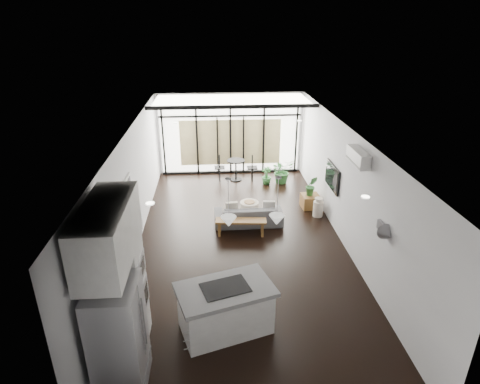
{
  "coord_description": "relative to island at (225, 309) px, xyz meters",
  "views": [
    {
      "loc": [
        -0.63,
        -8.5,
        5.12
      ],
      "look_at": [
        0.0,
        0.3,
        1.25
      ],
      "focal_mm": 30.0,
      "sensor_mm": 36.0,
      "label": 1
    }
  ],
  "objects": [
    {
      "name": "floor",
      "position": [
        0.48,
        2.91,
        -0.44
      ],
      "size": [
        5.0,
        10.0,
        0.0
      ],
      "primitive_type": "cube",
      "color": "black",
      "rests_on": "ground"
    },
    {
      "name": "ceiling",
      "position": [
        0.48,
        2.91,
        2.36
      ],
      "size": [
        5.0,
        10.0,
        0.0
      ],
      "primitive_type": "cube",
      "color": "white",
      "rests_on": "ground"
    },
    {
      "name": "wall_left",
      "position": [
        -2.02,
        2.91,
        0.96
      ],
      "size": [
        0.02,
        10.0,
        2.8
      ],
      "primitive_type": "cube",
      "color": "silver",
      "rests_on": "ground"
    },
    {
      "name": "wall_right",
      "position": [
        2.98,
        2.91,
        0.96
      ],
      "size": [
        0.02,
        10.0,
        2.8
      ],
      "primitive_type": "cube",
      "color": "silver",
      "rests_on": "ground"
    },
    {
      "name": "wall_back",
      "position": [
        0.48,
        7.91,
        0.96
      ],
      "size": [
        5.0,
        0.02,
        2.8
      ],
      "primitive_type": "cube",
      "color": "silver",
      "rests_on": "ground"
    },
    {
      "name": "wall_front",
      "position": [
        0.48,
        -2.09,
        0.96
      ],
      "size": [
        5.0,
        0.02,
        2.8
      ],
      "primitive_type": "cube",
      "color": "silver",
      "rests_on": "ground"
    },
    {
      "name": "glazing",
      "position": [
        0.48,
        7.79,
        0.96
      ],
      "size": [
        5.0,
        0.2,
        2.8
      ],
      "primitive_type": "cube",
      "color": "black",
      "rests_on": "ground"
    },
    {
      "name": "skylight",
      "position": [
        0.48,
        6.91,
        2.33
      ],
      "size": [
        4.7,
        1.9,
        0.06
      ],
      "primitive_type": "cube",
      "color": "white",
      "rests_on": "ceiling"
    },
    {
      "name": "neighbour_building",
      "position": [
        0.48,
        7.86,
        0.66
      ],
      "size": [
        3.5,
        0.02,
        1.6
      ],
      "primitive_type": "cube",
      "color": "beige",
      "rests_on": "ground"
    },
    {
      "name": "island",
      "position": [
        0.0,
        0.0,
        0.0
      ],
      "size": [
        1.84,
        1.41,
        0.89
      ],
      "primitive_type": "cube",
      "rotation": [
        0.0,
        0.0,
        0.3
      ],
      "color": "white",
      "rests_on": "floor"
    },
    {
      "name": "cooktop",
      "position": [
        -0.0,
        0.0,
        0.45
      ],
      "size": [
        0.92,
        0.74,
        0.01
      ],
      "primitive_type": "cube",
      "rotation": [
        0.0,
        0.0,
        0.3
      ],
      "color": "black",
      "rests_on": "island"
    },
    {
      "name": "fridge",
      "position": [
        -1.57,
        -1.04,
        0.44
      ],
      "size": [
        0.69,
        0.86,
        1.78
      ],
      "primitive_type": "cube",
      "color": "#AAA9AF",
      "rests_on": "floor"
    },
    {
      "name": "appliance_column",
      "position": [
        -1.68,
        -0.14,
        0.89
      ],
      "size": [
        0.69,
        0.72,
        2.67
      ],
      "primitive_type": "cube",
      "color": "white",
      "rests_on": "floor"
    },
    {
      "name": "upper_cabinets",
      "position": [
        -1.64,
        -0.59,
        1.91
      ],
      "size": [
        0.62,
        1.75,
        0.86
      ],
      "primitive_type": "cube",
      "color": "white",
      "rests_on": "wall_left"
    },
    {
      "name": "pendant_left",
      "position": [
        0.08,
        0.26,
        1.58
      ],
      "size": [
        0.26,
        0.26,
        0.18
      ],
      "primitive_type": "cone",
      "color": "white",
      "rests_on": "ceiling"
    },
    {
      "name": "pendant_right",
      "position": [
        0.88,
        0.26,
        1.58
      ],
      "size": [
        0.26,
        0.26,
        0.18
      ],
      "primitive_type": "cone",
      "color": "white",
      "rests_on": "ceiling"
    },
    {
      "name": "sofa",
      "position": [
        0.77,
        3.93,
        -0.09
      ],
      "size": [
        1.82,
        0.54,
        0.71
      ],
      "primitive_type": "imported",
      "rotation": [
        0.0,
        0.0,
        3.15
      ],
      "color": "#4D4D50",
      "rests_on": "floor"
    },
    {
      "name": "console_bench",
      "position": [
        0.52,
        3.36,
        -0.24
      ],
      "size": [
        1.31,
        0.43,
        0.41
      ],
      "primitive_type": "cube",
      "rotation": [
        0.0,
        0.0,
        -0.09
      ],
      "color": "brown",
      "rests_on": "floor"
    },
    {
      "name": "pouf",
      "position": [
        0.83,
        4.39,
        -0.24
      ],
      "size": [
        0.63,
        0.63,
        0.42
      ],
      "primitive_type": "cylinder",
      "rotation": [
        0.0,
        0.0,
        0.25
      ],
      "color": "beige",
      "rests_on": "floor"
    },
    {
      "name": "crate",
      "position": [
        2.65,
        4.81,
        -0.25
      ],
      "size": [
        0.54,
        0.54,
        0.38
      ],
      "primitive_type": "cube",
      "rotation": [
        0.0,
        0.0,
        0.07
      ],
      "color": "brown",
      "rests_on": "floor"
    },
    {
      "name": "plant_tall",
      "position": [
        2.15,
        6.76,
        -0.12
      ],
      "size": [
        0.98,
        1.03,
        0.65
      ],
      "primitive_type": "imported",
      "rotation": [
        0.0,
        0.0,
        0.35
      ],
      "color": "#2D672E",
      "rests_on": "floor"
    },
    {
      "name": "plant_med",
      "position": [
        1.61,
        6.67,
        -0.28
      ],
      "size": [
        0.52,
        0.67,
        0.33
      ],
      "primitive_type": "imported",
      "rotation": [
        0.0,
        0.0,
        -0.39
      ],
      "color": "#2D672E",
      "rests_on": "floor"
    },
    {
      "name": "plant_crate",
      "position": [
        2.65,
        4.81,
        0.07
      ],
      "size": [
        0.36,
        0.61,
        0.26
      ],
      "primitive_type": "imported",
      "rotation": [
        0.0,
        0.0,
        -0.06
      ],
      "color": "#2D672E",
      "rests_on": "crate"
    },
    {
      "name": "milk_can",
      "position": [
        2.73,
        4.23,
        -0.17
      ],
      "size": [
        0.32,
        0.32,
        0.55
      ],
      "primitive_type": "cylinder",
      "rotation": [
        0.0,
        0.0,
        0.14
      ],
      "color": "beige",
      "rests_on": "floor"
    },
    {
      "name": "bistro_set",
      "position": [
        0.62,
        7.09,
        -0.11
      ],
      "size": [
        1.43,
        0.66,
        0.67
      ],
      "primitive_type": "cube",
      "rotation": [
        0.0,
        0.0,
        -0.08
      ],
      "color": "black",
      "rests_on": "floor"
    },
    {
      "name": "tv",
      "position": [
        2.94,
        3.91,
        0.86
      ],
      "size": [
        0.05,
        1.1,
        0.65
      ],
      "primitive_type": "cube",
      "color": "black",
      "rests_on": "wall_right"
    },
    {
      "name": "ac_unit",
      "position": [
        2.86,
        2.11,
        2.01
      ],
      "size": [
        0.22,
        0.9,
        0.3
      ],
      "primitive_type": "cube",
      "color": "white",
      "rests_on": "wall_right"
    },
    {
      "name": "framed_art",
      "position": [
        -1.99,
        2.41,
        1.11
      ],
      "size": [
        0.04,
        0.7,
        0.9
      ],
      "primitive_type": "cube",
      "color": "black",
      "rests_on": "wall_left"
    }
  ]
}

